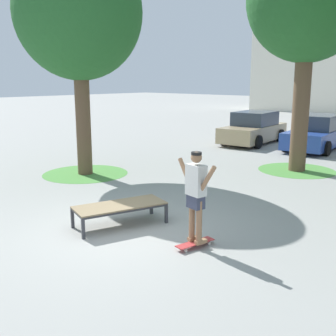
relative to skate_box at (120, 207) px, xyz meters
The scene contains 9 objects.
ground_plane 0.59m from the skate_box, 40.84° to the right, with size 120.00×120.00×0.00m, color #999993.
skate_box is the anchor object (origin of this frame).
skateboard 1.93m from the skate_box, ahead, with size 0.35×0.82×0.09m.
skater 2.01m from the skate_box, ahead, with size 0.99×0.34×1.69m.
tree_near_left 6.85m from the skate_box, 151.52° to the left, with size 3.87×3.87×7.03m.
grass_patch_near_left 5.14m from the skate_box, 151.52° to the left, with size 2.74×2.74×0.01m, color #519342.
grass_patch_mid_back 7.58m from the skate_box, 87.16° to the left, with size 2.55×2.55×0.01m, color #519342.
car_tan 12.43m from the skate_box, 108.09° to the left, with size 2.24×4.35×1.50m.
car_blue 12.19m from the skate_box, 94.32° to the left, with size 2.21×4.34×1.50m.
Camera 1 is at (5.99, -5.16, 3.04)m, focal length 44.08 mm.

